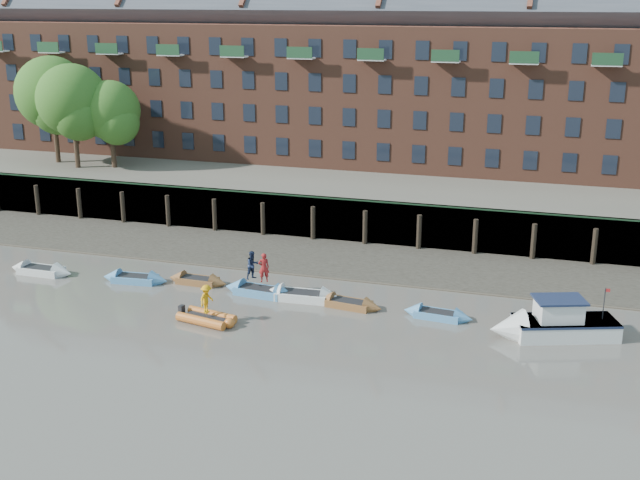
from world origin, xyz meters
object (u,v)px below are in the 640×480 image
at_px(rowboat_0, 41,270).
at_px(rowboat_6, 438,315).
at_px(rowboat_5, 349,304).
at_px(rowboat_3, 260,291).
at_px(person_rower_b, 253,265).
at_px(rowboat_1, 135,279).
at_px(rowboat_2, 198,281).
at_px(rib_tender, 209,318).
at_px(motor_launch, 545,325).
at_px(person_rib_crew, 206,299).
at_px(rowboat_4, 302,296).
at_px(person_rower_a, 264,267).

xyz_separation_m(rowboat_0, rowboat_6, (26.29, 0.07, -0.03)).
bearing_deg(rowboat_6, rowboat_5, -175.93).
relative_size(rowboat_3, person_rower_b, 2.71).
relative_size(rowboat_1, rowboat_5, 1.06).
height_order(rowboat_2, rib_tender, rowboat_2).
distance_m(rowboat_2, person_rower_b, 4.34).
relative_size(rowboat_0, rib_tender, 1.30).
relative_size(rowboat_1, motor_launch, 0.63).
bearing_deg(motor_launch, rowboat_2, -25.07).
relative_size(rib_tender, person_rib_crew, 2.13).
relative_size(rowboat_2, rowboat_4, 0.81).
bearing_deg(rowboat_2, motor_launch, -3.92).
distance_m(rowboat_4, motor_launch, 14.28).
bearing_deg(rowboat_3, person_rib_crew, -99.48).
relative_size(rowboat_2, rowboat_3, 0.84).
distance_m(rowboat_5, person_rower_a, 5.68).
xyz_separation_m(rowboat_4, person_rib_crew, (-4.04, -4.83, 1.14)).
relative_size(rowboat_5, rib_tender, 1.20).
distance_m(person_rower_a, person_rower_b, 0.88).
xyz_separation_m(rib_tender, person_rower_a, (1.53, 4.84, 1.58)).
bearing_deg(person_rower_b, rowboat_1, 129.36).
height_order(rowboat_2, person_rower_a, person_rower_a).
bearing_deg(rowboat_6, rowboat_0, -174.28).
relative_size(person_rower_b, person_rib_crew, 1.07).
bearing_deg(motor_launch, rowboat_6, -28.51).
xyz_separation_m(rowboat_0, rowboat_2, (10.72, 1.28, -0.03)).
bearing_deg(rowboat_0, rowboat_1, 3.67).
distance_m(rowboat_1, person_rower_b, 8.14).
relative_size(rowboat_2, rib_tender, 1.15).
relative_size(rowboat_4, rowboat_6, 1.22).
distance_m(rowboat_1, rowboat_5, 14.25).
relative_size(rowboat_3, motor_launch, 0.67).
distance_m(rib_tender, person_rower_a, 5.31).
bearing_deg(person_rower_a, rowboat_6, 150.50).
xyz_separation_m(rowboat_1, person_rib_crew, (7.19, -4.66, 1.16)).
distance_m(rowboat_5, rowboat_6, 5.29).
bearing_deg(person_rib_crew, rowboat_3, -4.22).
xyz_separation_m(rowboat_6, person_rower_b, (-11.57, 0.71, 1.61)).
relative_size(rowboat_0, person_rower_a, 2.52).
xyz_separation_m(person_rower_a, person_rib_crew, (-1.63, -4.78, -0.45)).
bearing_deg(rowboat_3, motor_launch, 0.61).
bearing_deg(person_rower_a, person_rower_b, -45.87).
bearing_deg(rowboat_3, rowboat_1, -173.33).
relative_size(rowboat_1, rowboat_3, 0.93).
height_order(rowboat_6, person_rower_b, person_rower_b).
height_order(rowboat_2, rowboat_6, rowboat_2).
distance_m(rowboat_2, rib_tender, 6.52).
distance_m(person_rower_b, person_rib_crew, 5.14).
relative_size(rowboat_4, person_rower_a, 2.74).
distance_m(rowboat_1, rowboat_4, 11.23).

